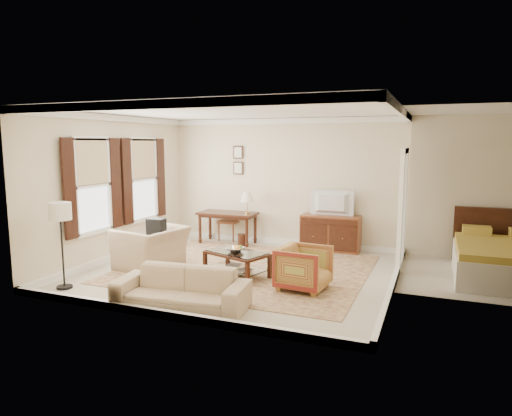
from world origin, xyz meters
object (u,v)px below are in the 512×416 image
Objects in this scene: tv at (331,195)px; club_armchair at (151,241)px; writing_desk at (228,217)px; sideboard at (331,233)px; coffee_table at (237,257)px; sofa at (181,282)px; striped_armchair at (304,266)px.

club_armchair is (-2.85, -2.57, -0.72)m from tv.
writing_desk is 1.06× the size of sideboard.
club_armchair is at bearing -178.89° from coffee_table.
writing_desk is 0.70× the size of sofa.
sofa is (1.62, -1.64, -0.14)m from club_armchair.
writing_desk is 4.24m from sofa.
club_armchair reaches higher than coffee_table.
coffee_table is 0.64× the size of sofa.
striped_armchair is at bearing 95.09° from club_armchair.
sofa is at bearing 53.78° from club_armchair.
striped_armchair is 2.01m from sofa.
striped_armchair is (0.18, -2.80, -0.00)m from sideboard.
coffee_table is at bearing 79.34° from sofa.
sideboard is 4.40m from sofa.
tv is 2.91m from striped_armchair.
striped_armchair is (1.29, -0.24, 0.04)m from coffee_table.
writing_desk is at bearing 99.86° from sofa.
coffee_table is (-1.10, -2.54, -0.88)m from tv.
sideboard reaches higher than coffee_table.
sideboard is 0.66× the size of sofa.
sofa is (1.17, -4.07, -0.25)m from writing_desk.
sofa is (-0.13, -1.67, 0.02)m from coffee_table.
coffee_table is (-1.10, -2.56, -0.04)m from sideboard.
writing_desk is at bearing 50.04° from striped_armchair.
sideboard reaches higher than sofa.
sideboard is 2.81m from striped_armchair.
coffee_table is at bearing 100.17° from club_armchair.
club_armchair is at bearing 128.48° from sofa.
sideboard is 1.42× the size of tv.
tv is at bearing -90.00° from sideboard.
sideboard is at bearing 141.29° from club_armchair.
striped_armchair reaches higher than sofa.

